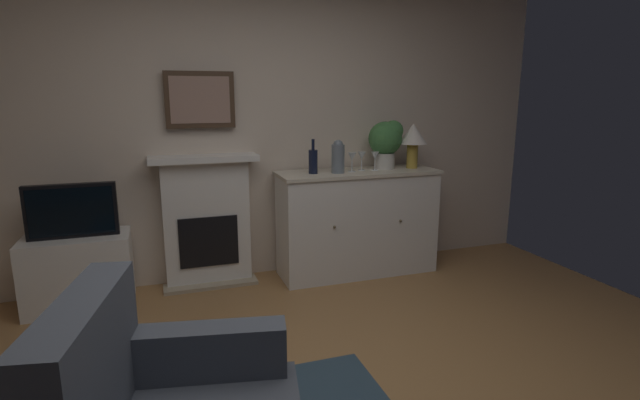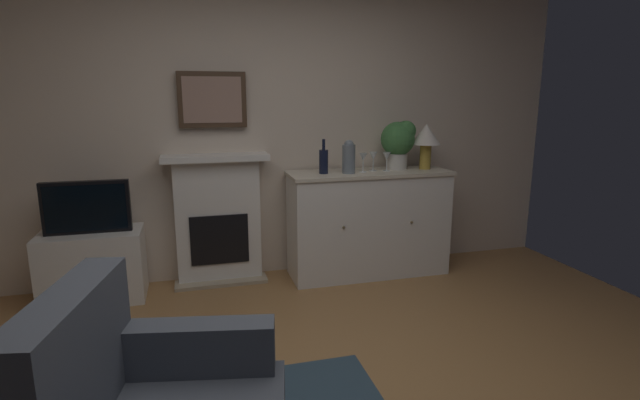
{
  "view_description": "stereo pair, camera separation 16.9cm",
  "coord_description": "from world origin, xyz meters",
  "px_view_note": "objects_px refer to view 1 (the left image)",
  "views": [
    {
      "loc": [
        -0.83,
        -1.94,
        1.57
      ],
      "look_at": [
        0.03,
        0.55,
        1.0
      ],
      "focal_mm": 26.96,
      "sensor_mm": 36.0,
      "label": 1
    },
    {
      "loc": [
        -0.66,
        -1.99,
        1.57
      ],
      "look_at": [
        0.03,
        0.55,
        1.0
      ],
      "focal_mm": 26.96,
      "sensor_mm": 36.0,
      "label": 2
    }
  ],
  "objects_px": {
    "sideboard_cabinet": "(357,222)",
    "vase_decorative": "(338,157)",
    "fireplace_unit": "(207,221)",
    "wine_bottle": "(313,161)",
    "table_lamp": "(413,137)",
    "wine_glass_left": "(352,158)",
    "tv_cabinet": "(79,271)",
    "tv_set": "(72,211)",
    "wine_glass_right": "(375,157)",
    "wine_glass_center": "(362,157)",
    "framed_picture": "(200,100)",
    "potted_plant_small": "(386,140)"
  },
  "relations": [
    {
      "from": "sideboard_cabinet",
      "to": "vase_decorative",
      "type": "xyz_separation_m",
      "value": [
        -0.21,
        -0.05,
        0.6
      ]
    },
    {
      "from": "fireplace_unit",
      "to": "vase_decorative",
      "type": "height_order",
      "value": "vase_decorative"
    },
    {
      "from": "sideboard_cabinet",
      "to": "wine_bottle",
      "type": "xyz_separation_m",
      "value": [
        -0.42,
        -0.01,
        0.57
      ]
    },
    {
      "from": "table_lamp",
      "to": "vase_decorative",
      "type": "height_order",
      "value": "table_lamp"
    },
    {
      "from": "wine_bottle",
      "to": "wine_glass_left",
      "type": "relative_size",
      "value": 1.76
    },
    {
      "from": "tv_cabinet",
      "to": "tv_set",
      "type": "height_order",
      "value": "tv_set"
    },
    {
      "from": "wine_bottle",
      "to": "tv_cabinet",
      "type": "bearing_deg",
      "value": 179.19
    },
    {
      "from": "sideboard_cabinet",
      "to": "wine_glass_right",
      "type": "height_order",
      "value": "wine_glass_right"
    },
    {
      "from": "wine_glass_right",
      "to": "tv_cabinet",
      "type": "relative_size",
      "value": 0.22
    },
    {
      "from": "sideboard_cabinet",
      "to": "vase_decorative",
      "type": "relative_size",
      "value": 5.05
    },
    {
      "from": "sideboard_cabinet",
      "to": "table_lamp",
      "type": "distance_m",
      "value": 0.91
    },
    {
      "from": "wine_bottle",
      "to": "tv_set",
      "type": "bearing_deg",
      "value": 179.91
    },
    {
      "from": "wine_glass_center",
      "to": "tv_cabinet",
      "type": "bearing_deg",
      "value": -179.88
    },
    {
      "from": "vase_decorative",
      "to": "tv_cabinet",
      "type": "bearing_deg",
      "value": 178.19
    },
    {
      "from": "fireplace_unit",
      "to": "tv_set",
      "type": "distance_m",
      "value": 1.01
    },
    {
      "from": "framed_picture",
      "to": "vase_decorative",
      "type": "relative_size",
      "value": 1.96
    },
    {
      "from": "wine_glass_left",
      "to": "vase_decorative",
      "type": "height_order",
      "value": "vase_decorative"
    },
    {
      "from": "wine_bottle",
      "to": "potted_plant_small",
      "type": "xyz_separation_m",
      "value": [
        0.71,
        0.06,
        0.15
      ]
    },
    {
      "from": "wine_glass_left",
      "to": "wine_glass_right",
      "type": "distance_m",
      "value": 0.22
    },
    {
      "from": "wine_glass_right",
      "to": "sideboard_cabinet",
      "type": "bearing_deg",
      "value": 173.34
    },
    {
      "from": "sideboard_cabinet",
      "to": "wine_glass_center",
      "type": "relative_size",
      "value": 8.61
    },
    {
      "from": "wine_bottle",
      "to": "potted_plant_small",
      "type": "distance_m",
      "value": 0.72
    },
    {
      "from": "wine_glass_left",
      "to": "wine_glass_center",
      "type": "bearing_deg",
      "value": 21.73
    },
    {
      "from": "tv_set",
      "to": "potted_plant_small",
      "type": "height_order",
      "value": "potted_plant_small"
    },
    {
      "from": "fireplace_unit",
      "to": "wine_glass_right",
      "type": "height_order",
      "value": "fireplace_unit"
    },
    {
      "from": "table_lamp",
      "to": "framed_picture",
      "type": "bearing_deg",
      "value": 173.05
    },
    {
      "from": "fireplace_unit",
      "to": "wine_bottle",
      "type": "distance_m",
      "value": 1.02
    },
    {
      "from": "table_lamp",
      "to": "wine_glass_left",
      "type": "bearing_deg",
      "value": -177.69
    },
    {
      "from": "wine_glass_center",
      "to": "vase_decorative",
      "type": "distance_m",
      "value": 0.26
    },
    {
      "from": "tv_cabinet",
      "to": "tv_set",
      "type": "relative_size",
      "value": 1.21
    },
    {
      "from": "wine_glass_left",
      "to": "tv_set",
      "type": "height_order",
      "value": "wine_glass_left"
    },
    {
      "from": "wine_glass_right",
      "to": "tv_set",
      "type": "relative_size",
      "value": 0.27
    },
    {
      "from": "tv_set",
      "to": "wine_glass_center",
      "type": "bearing_deg",
      "value": 0.69
    },
    {
      "from": "framed_picture",
      "to": "wine_bottle",
      "type": "xyz_separation_m",
      "value": [
        0.88,
        -0.23,
        -0.5
      ]
    },
    {
      "from": "vase_decorative",
      "to": "potted_plant_small",
      "type": "xyz_separation_m",
      "value": [
        0.5,
        0.1,
        0.12
      ]
    },
    {
      "from": "framed_picture",
      "to": "sideboard_cabinet",
      "type": "distance_m",
      "value": 1.7
    },
    {
      "from": "fireplace_unit",
      "to": "table_lamp",
      "type": "bearing_deg",
      "value": -5.55
    },
    {
      "from": "table_lamp",
      "to": "fireplace_unit",
      "type": "bearing_deg",
      "value": 174.45
    },
    {
      "from": "wine_glass_right",
      "to": "potted_plant_small",
      "type": "xyz_separation_m",
      "value": [
        0.14,
        0.06,
        0.13
      ]
    },
    {
      "from": "wine_glass_right",
      "to": "vase_decorative",
      "type": "relative_size",
      "value": 0.59
    },
    {
      "from": "sideboard_cabinet",
      "to": "tv_set",
      "type": "distance_m",
      "value": 2.29
    },
    {
      "from": "framed_picture",
      "to": "tv_set",
      "type": "xyz_separation_m",
      "value": [
        -0.98,
        -0.23,
        -0.79
      ]
    },
    {
      "from": "tv_cabinet",
      "to": "tv_set",
      "type": "xyz_separation_m",
      "value": [
        -0.0,
        -0.02,
        0.48
      ]
    },
    {
      "from": "framed_picture",
      "to": "sideboard_cabinet",
      "type": "bearing_deg",
      "value": -9.74
    },
    {
      "from": "vase_decorative",
      "to": "fireplace_unit",
      "type": "bearing_deg",
      "value": 168.19
    },
    {
      "from": "fireplace_unit",
      "to": "tv_set",
      "type": "height_order",
      "value": "fireplace_unit"
    },
    {
      "from": "vase_decorative",
      "to": "tv_cabinet",
      "type": "xyz_separation_m",
      "value": [
        -2.06,
        0.06,
        -0.79
      ]
    },
    {
      "from": "fireplace_unit",
      "to": "sideboard_cabinet",
      "type": "distance_m",
      "value": 1.31
    },
    {
      "from": "tv_cabinet",
      "to": "fireplace_unit",
      "type": "bearing_deg",
      "value": 9.45
    },
    {
      "from": "sideboard_cabinet",
      "to": "wine_glass_center",
      "type": "height_order",
      "value": "wine_glass_center"
    }
  ]
}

